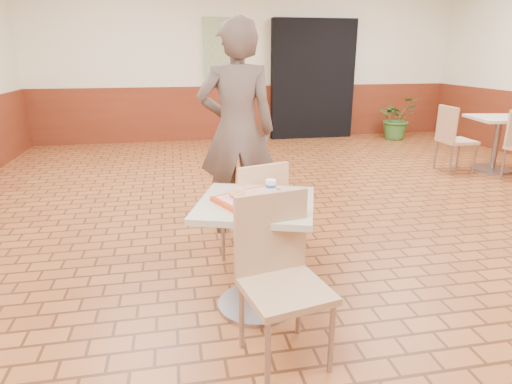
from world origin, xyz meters
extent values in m
cube|color=brown|center=(0.00, 0.00, 0.00)|extent=(8.00, 10.00, 0.01)
cube|color=beige|center=(0.00, 5.00, 1.50)|extent=(8.00, 0.01, 3.00)
cube|color=maroon|center=(0.00, 4.98, 0.50)|extent=(8.00, 0.04, 1.00)
cube|color=black|center=(1.20, 4.88, 1.10)|extent=(1.60, 0.22, 2.20)
cube|color=gray|center=(-0.60, 4.94, 1.60)|extent=(0.50, 0.03, 1.20)
cube|color=#B3AD90|center=(-0.99, -0.78, 0.71)|extent=(0.69, 0.69, 0.04)
cylinder|color=gray|center=(-0.99, -0.78, 0.35)|extent=(0.08, 0.08, 0.69)
cylinder|color=gray|center=(-0.99, -0.78, 0.01)|extent=(0.50, 0.50, 0.03)
cube|color=tan|center=(-0.93, -1.31, 0.42)|extent=(0.49, 0.49, 0.04)
cube|color=tan|center=(-0.97, -1.13, 0.67)|extent=(0.41, 0.11, 0.45)
cylinder|color=gray|center=(-1.07, -1.52, 0.20)|extent=(0.03, 0.03, 0.40)
cylinder|color=gray|center=(-0.72, -1.45, 0.20)|extent=(0.03, 0.03, 0.40)
cylinder|color=gray|center=(-1.14, -1.17, 0.20)|extent=(0.03, 0.03, 0.40)
cylinder|color=gray|center=(-0.80, -1.10, 0.20)|extent=(0.03, 0.03, 0.40)
cube|color=#EAB98C|center=(-0.91, -0.21, 0.40)|extent=(0.49, 0.49, 0.04)
cube|color=#EAB98C|center=(-0.86, -0.38, 0.64)|extent=(0.38, 0.14, 0.43)
cylinder|color=gray|center=(-0.80, 0.00, 0.19)|extent=(0.03, 0.03, 0.38)
cylinder|color=gray|center=(-1.12, -0.10, 0.19)|extent=(0.03, 0.03, 0.38)
cylinder|color=gray|center=(-0.70, -0.32, 0.19)|extent=(0.03, 0.03, 0.38)
cylinder|color=gray|center=(-1.02, -0.42, 0.19)|extent=(0.03, 0.03, 0.38)
imported|color=brown|center=(-0.91, 0.52, 0.94)|extent=(0.71, 0.49, 1.87)
cube|color=#C73C0E|center=(-0.99, -0.78, 0.74)|extent=(0.45, 0.35, 0.02)
cube|color=#E18585|center=(-0.99, -0.78, 0.76)|extent=(0.40, 0.30, 0.00)
torus|color=#DC7F50|center=(-1.10, -0.74, 0.77)|extent=(0.11, 0.11, 0.03)
ellipsoid|color=#C18838|center=(-0.94, -0.82, 0.78)|extent=(0.14, 0.08, 0.04)
cube|color=white|center=(-0.94, -0.82, 0.80)|extent=(0.13, 0.06, 0.01)
ellipsoid|color=#A55F16|center=(-1.00, -0.82, 0.77)|extent=(0.03, 0.03, 0.02)
cylinder|color=white|center=(-0.88, -0.71, 0.80)|extent=(0.06, 0.06, 0.08)
cylinder|color=blue|center=(-0.88, -0.71, 0.80)|extent=(0.07, 0.07, 0.02)
cube|color=beige|center=(2.95, 1.96, 0.74)|extent=(0.72, 0.72, 0.04)
cylinder|color=gray|center=(2.95, 1.96, 0.36)|extent=(0.08, 0.08, 0.72)
cylinder|color=gray|center=(2.95, 1.96, 0.01)|extent=(0.52, 0.52, 0.03)
cube|color=tan|center=(2.39, 2.03, 0.43)|extent=(0.42, 0.42, 0.04)
cube|color=tan|center=(2.20, 2.03, 0.68)|extent=(0.03, 0.42, 0.46)
cylinder|color=gray|center=(2.56, 1.85, 0.20)|extent=(0.03, 0.03, 0.41)
cylinder|color=gray|center=(2.57, 2.21, 0.20)|extent=(0.03, 0.03, 0.41)
cylinder|color=gray|center=(2.21, 1.85, 0.20)|extent=(0.03, 0.03, 0.41)
cylinder|color=gray|center=(2.21, 2.21, 0.20)|extent=(0.03, 0.03, 0.41)
cylinder|color=gray|center=(2.73, 1.52, 0.21)|extent=(0.03, 0.03, 0.41)
imported|color=#366729|center=(2.76, 4.40, 0.40)|extent=(0.87, 0.80, 0.81)
camera|label=1|loc=(-1.45, -3.18, 1.58)|focal=30.00mm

